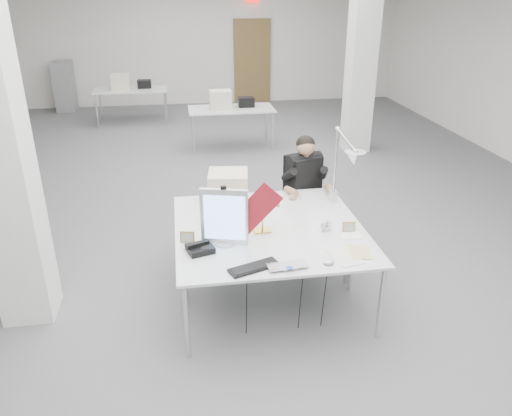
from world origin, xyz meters
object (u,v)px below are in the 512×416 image
Objects in this scene: seated_person at (305,173)px; desk_phone at (200,249)px; monitor at (224,217)px; beige_monitor at (228,189)px; office_chair at (302,200)px; architect_lamp at (343,168)px; laptop at (290,269)px; desk_main at (278,251)px; bankers_lamp at (262,217)px.

seated_person is 4.02× the size of desk_phone.
monitor is at bearing 11.01° from desk_phone.
seated_person is 1.05m from beige_monitor.
office_chair is 1.16× the size of architect_lamp.
architect_lamp is (1.48, 0.64, 0.44)m from desk_phone.
beige_monitor reaches higher than laptop.
seated_person is at bearing -110.57° from office_chair.
desk_main is 4.49× the size of beige_monitor.
desk_main is 5.35× the size of laptop.
bankers_lamp reaches higher than desk_main.
beige_monitor is (-0.94, -0.52, 0.41)m from office_chair.
seated_person reaches higher than office_chair.
monitor is at bearing -150.12° from bankers_lamp.
beige_monitor is at bearing 99.15° from laptop.
architect_lamp is at bearing -97.72° from office_chair.
desk_phone is at bearing -149.31° from bankers_lamp.
bankers_lamp is (-0.08, 0.38, 0.16)m from desk_main.
seated_person reaches higher than desk_main.
office_chair is 1.22× the size of seated_person.
seated_person is 1.68× the size of monitor.
monitor is 0.35m from desk_phone.
laptop is (0.47, -0.56, -0.25)m from monitor.
beige_monitor is (0.12, 0.82, -0.07)m from monitor.
office_chair is at bearing 63.75° from bankers_lamp.
office_chair is 4.91× the size of desk_phone.
desk_phone is at bearing -102.82° from beige_monitor.
desk_main is 2.04× the size of seated_person.
office_chair is at bearing 68.48° from desk_main.
office_chair is 2.00m from laptop.
desk_phone is at bearing 142.92° from laptop.
seated_person is 1.92m from desk_phone.
monitor reaches higher than desk_main.
laptop is 0.76m from bankers_lamp.
monitor is (-1.06, -1.34, 0.48)m from office_chair.
architect_lamp reaches higher than desk_main.
desk_phone is 0.55× the size of beige_monitor.
desk_main is 1.62m from seated_person.
seated_person is 1.30m from bankers_lamp.
office_chair is at bearing 37.02° from beige_monitor.
architect_lamp is (0.19, -0.77, 0.32)m from seated_person.
desk_main is at bearing -132.09° from office_chair.
office_chair is 3.21× the size of laptop.
office_chair is (0.61, 1.54, -0.20)m from desk_main.
laptop is 0.84× the size of beige_monitor.
laptop reaches higher than desk_main.
monitor reaches higher than bankers_lamp.
architect_lamp is (0.79, 0.72, 0.48)m from desk_main.
seated_person is at bearing 105.82° from architect_lamp.
seated_person is (0.61, 1.49, 0.16)m from desk_main.
desk_main is at bearing -132.75° from seated_person.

